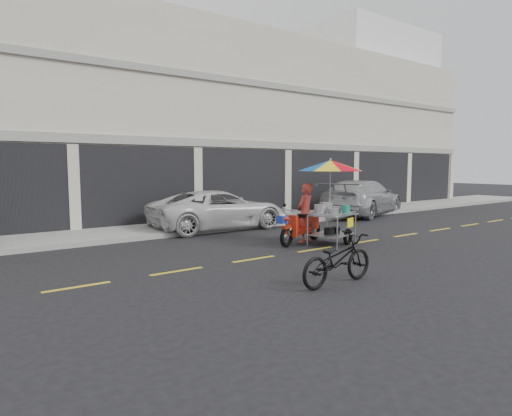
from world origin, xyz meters
TOP-DOWN VIEW (x-y plane):
  - ground at (0.00, 0.00)m, footprint 90.00×90.00m
  - sidewalk at (0.00, 5.50)m, footprint 45.00×3.00m
  - shophouse_block at (2.82, 10.59)m, footprint 36.00×8.11m
  - centerline at (0.00, 0.00)m, footprint 42.00×0.10m
  - white_pickup at (-0.14, 4.70)m, footprint 4.95×2.38m
  - silver_pickup at (7.26, 4.54)m, footprint 5.89×3.86m
  - near_bicycle at (-2.00, -2.67)m, footprint 1.82×0.68m
  - food_vendor_rig at (0.73, 0.53)m, footprint 2.79×2.31m

SIDE VIEW (x-z plane):
  - ground at x=0.00m, z-range 0.00..0.00m
  - centerline at x=0.00m, z-range 0.00..0.01m
  - sidewalk at x=0.00m, z-range 0.00..0.15m
  - near_bicycle at x=-2.00m, z-range 0.00..0.94m
  - white_pickup at x=-0.14m, z-range 0.00..1.36m
  - silver_pickup at x=7.26m, z-range 0.00..1.59m
  - food_vendor_rig at x=0.73m, z-range 0.31..2.75m
  - shophouse_block at x=2.82m, z-range -0.96..9.44m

